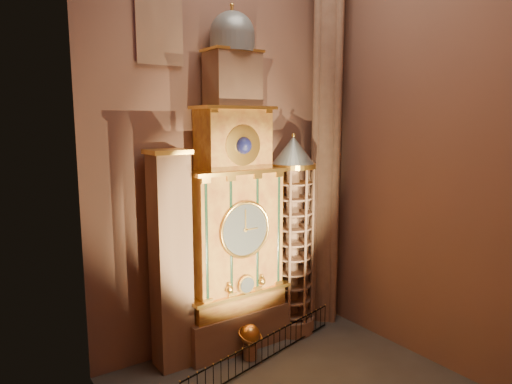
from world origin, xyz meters
TOP-DOWN VIEW (x-y plane):
  - wall_back at (0.00, 6.00)m, footprint 22.00×0.00m
  - wall_left at (-7.00, 0.00)m, footprint 0.00×22.00m
  - wall_right at (7.00, 0.00)m, footprint 0.00×22.00m
  - astronomical_clock at (0.00, 4.96)m, footprint 5.60×2.41m
  - portrait_tower at (-3.40, 4.98)m, footprint 1.80×1.60m
  - stair_turret at (3.50, 4.70)m, footprint 2.50×2.50m
  - gothic_pier at (6.10, 5.00)m, footprint 2.04×2.04m
  - stained_glass_window at (-3.20, 5.92)m, footprint 2.20×0.14m
  - celestial_globe at (-0.11, 3.39)m, footprint 1.52×1.48m
  - iron_railing at (0.32, 2.74)m, footprint 9.95×2.36m

SIDE VIEW (x-z plane):
  - iron_railing at x=0.32m, z-range 0.05..1.23m
  - celestial_globe at x=-0.11m, z-range 0.17..1.91m
  - portrait_tower at x=-3.40m, z-range 0.05..10.25m
  - stair_turret at x=3.50m, z-range -0.13..10.67m
  - astronomical_clock at x=0.00m, z-range -1.67..15.03m
  - wall_back at x=0.00m, z-range 0.00..22.00m
  - wall_left at x=-7.00m, z-range 0.00..22.00m
  - wall_right at x=7.00m, z-range 0.00..22.00m
  - gothic_pier at x=6.10m, z-range 0.00..22.00m
  - stained_glass_window at x=-3.20m, z-range 13.90..19.10m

